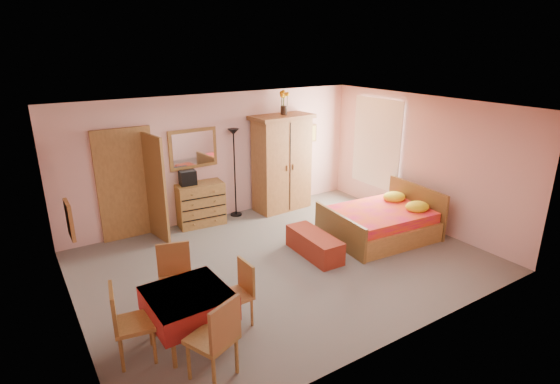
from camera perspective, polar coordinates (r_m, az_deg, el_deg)
floor at (r=7.54m, az=0.60°, el=-9.06°), size 6.50×6.50×0.00m
ceiling at (r=6.72m, az=0.68°, el=10.91°), size 6.50×6.50×0.00m
wall_back at (r=9.13m, az=-8.06°, el=4.54°), size 6.50×0.10×2.60m
wall_front at (r=5.27m, az=15.88°, el=-6.94°), size 6.50×0.10×2.60m
wall_left at (r=6.00m, az=-26.35°, el=-5.03°), size 0.10×5.00×2.60m
wall_right at (r=9.15m, az=17.93°, el=3.84°), size 0.10×5.00×2.60m
doorway at (r=8.59m, az=-19.42°, el=0.81°), size 1.06×0.12×2.15m
window at (r=9.87m, az=12.53°, el=6.25°), size 0.08×1.40×1.95m
picture_left at (r=5.30m, az=-25.80°, el=-3.31°), size 0.04×0.32×0.42m
picture_back at (r=10.23m, az=4.05°, el=7.66°), size 0.30×0.04×0.40m
chest_of_drawers at (r=8.99m, az=-10.33°, el=-1.56°), size 0.97×0.54×0.88m
wall_mirror at (r=8.86m, az=-11.28°, el=5.59°), size 1.01×0.09×0.79m
stereo at (r=8.76m, az=-11.96°, el=1.83°), size 0.33×0.25×0.29m
floor_lamp at (r=9.21m, az=-5.93°, el=2.44°), size 0.30×0.30×1.88m
wardrobe at (r=9.54m, az=0.24°, el=3.80°), size 1.38×0.77×2.10m
sunflower_vase at (r=9.35m, az=0.51°, el=11.62°), size 0.21×0.21×0.51m
bed at (r=8.49m, az=12.88°, el=-2.91°), size 2.06×1.69×0.90m
bench at (r=7.70m, az=4.49°, el=-6.83°), size 0.49×1.21×0.40m
dining_table at (r=5.68m, az=-11.77°, el=-15.67°), size 0.97×0.97×0.69m
chair_south at (r=5.04m, az=-8.92°, el=-18.29°), size 0.60×0.60×1.01m
chair_north at (r=6.14m, az=-13.42°, el=-11.40°), size 0.55×0.55×0.98m
chair_west at (r=5.50m, az=-18.49°, el=-15.88°), size 0.51×0.51×0.97m
chair_east at (r=5.84m, az=-5.95°, el=-13.24°), size 0.41×0.41×0.87m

